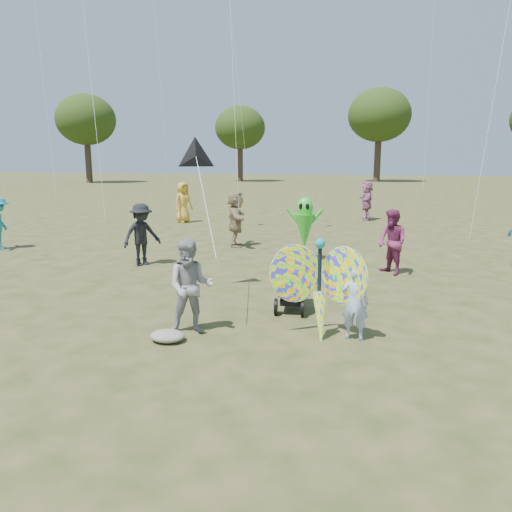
{
  "coord_description": "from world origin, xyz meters",
  "views": [
    {
      "loc": [
        1.74,
        -6.75,
        2.77
      ],
      "look_at": [
        -0.2,
        1.5,
        1.1
      ],
      "focal_mm": 35.0,
      "sensor_mm": 36.0,
      "label": 1
    }
  ],
  "objects_px": {
    "crowd_e": "(392,242)",
    "alien_kite": "(305,225)",
    "crowd_d": "(236,219)",
    "butterfly_kite": "(320,288)",
    "crowd_b": "(142,235)",
    "crowd_i": "(0,223)",
    "crowd_j": "(367,200)",
    "crowd_g": "(183,202)",
    "child_girl": "(355,303)",
    "adult_man": "(191,287)",
    "jogging_stroller": "(293,277)"
  },
  "relations": [
    {
      "from": "crowd_d",
      "to": "alien_kite",
      "type": "bearing_deg",
      "value": -139.24
    },
    {
      "from": "adult_man",
      "to": "crowd_e",
      "type": "relative_size",
      "value": 0.98
    },
    {
      "from": "child_girl",
      "to": "alien_kite",
      "type": "height_order",
      "value": "alien_kite"
    },
    {
      "from": "crowd_g",
      "to": "adult_man",
      "type": "bearing_deg",
      "value": -126.28
    },
    {
      "from": "alien_kite",
      "to": "crowd_g",
      "type": "bearing_deg",
      "value": 131.9
    },
    {
      "from": "crowd_d",
      "to": "jogging_stroller",
      "type": "height_order",
      "value": "crowd_d"
    },
    {
      "from": "crowd_e",
      "to": "alien_kite",
      "type": "xyz_separation_m",
      "value": [
        -2.28,
        1.19,
        0.18
      ]
    },
    {
      "from": "crowd_b",
      "to": "crowd_j",
      "type": "bearing_deg",
      "value": 9.93
    },
    {
      "from": "crowd_e",
      "to": "jogging_stroller",
      "type": "height_order",
      "value": "crowd_e"
    },
    {
      "from": "crowd_b",
      "to": "crowd_d",
      "type": "relative_size",
      "value": 0.91
    },
    {
      "from": "crowd_i",
      "to": "jogging_stroller",
      "type": "height_order",
      "value": "crowd_i"
    },
    {
      "from": "crowd_b",
      "to": "crowd_i",
      "type": "bearing_deg",
      "value": 113.39
    },
    {
      "from": "child_girl",
      "to": "crowd_b",
      "type": "xyz_separation_m",
      "value": [
        -5.64,
        4.31,
        0.23
      ]
    },
    {
      "from": "crowd_j",
      "to": "crowd_e",
      "type": "bearing_deg",
      "value": -2.54
    },
    {
      "from": "butterfly_kite",
      "to": "alien_kite",
      "type": "height_order",
      "value": "alien_kite"
    },
    {
      "from": "crowd_b",
      "to": "alien_kite",
      "type": "bearing_deg",
      "value": -32.39
    },
    {
      "from": "child_girl",
      "to": "alien_kite",
      "type": "xyz_separation_m",
      "value": [
        -1.59,
        5.91,
        0.39
      ]
    },
    {
      "from": "crowd_d",
      "to": "crowd_j",
      "type": "height_order",
      "value": "crowd_d"
    },
    {
      "from": "jogging_stroller",
      "to": "butterfly_kite",
      "type": "xyz_separation_m",
      "value": [
        0.63,
        -1.33,
        0.18
      ]
    },
    {
      "from": "crowd_e",
      "to": "crowd_g",
      "type": "relative_size",
      "value": 0.9
    },
    {
      "from": "butterfly_kite",
      "to": "jogging_stroller",
      "type": "bearing_deg",
      "value": 115.39
    },
    {
      "from": "adult_man",
      "to": "crowd_i",
      "type": "xyz_separation_m",
      "value": [
        -8.4,
        5.82,
        0.04
      ]
    },
    {
      "from": "crowd_b",
      "to": "crowd_g",
      "type": "distance_m",
      "value": 8.86
    },
    {
      "from": "child_girl",
      "to": "crowd_j",
      "type": "relative_size",
      "value": 0.66
    },
    {
      "from": "crowd_e",
      "to": "butterfly_kite",
      "type": "height_order",
      "value": "butterfly_kite"
    },
    {
      "from": "adult_man",
      "to": "crowd_g",
      "type": "xyz_separation_m",
      "value": [
        -5.3,
        13.22,
        0.11
      ]
    },
    {
      "from": "child_girl",
      "to": "crowd_d",
      "type": "height_order",
      "value": "crowd_d"
    },
    {
      "from": "crowd_j",
      "to": "crowd_d",
      "type": "bearing_deg",
      "value": -32.4
    },
    {
      "from": "crowd_i",
      "to": "alien_kite",
      "type": "xyz_separation_m",
      "value": [
        9.35,
        0.42,
        0.16
      ]
    },
    {
      "from": "alien_kite",
      "to": "child_girl",
      "type": "bearing_deg",
      "value": -74.94
    },
    {
      "from": "crowd_b",
      "to": "crowd_i",
      "type": "height_order",
      "value": "crowd_b"
    },
    {
      "from": "adult_man",
      "to": "alien_kite",
      "type": "distance_m",
      "value": 6.32
    },
    {
      "from": "butterfly_kite",
      "to": "alien_kite",
      "type": "xyz_separation_m",
      "value": [
        -1.05,
        5.92,
        0.18
      ]
    },
    {
      "from": "crowd_b",
      "to": "alien_kite",
      "type": "relative_size",
      "value": 0.93
    },
    {
      "from": "alien_kite",
      "to": "crowd_b",
      "type": "bearing_deg",
      "value": -158.36
    },
    {
      "from": "child_girl",
      "to": "adult_man",
      "type": "xyz_separation_m",
      "value": [
        -2.55,
        -0.33,
        0.19
      ]
    },
    {
      "from": "crowd_d",
      "to": "butterfly_kite",
      "type": "relative_size",
      "value": 1.01
    },
    {
      "from": "crowd_d",
      "to": "crowd_g",
      "type": "bearing_deg",
      "value": 21.49
    },
    {
      "from": "crowd_g",
      "to": "crowd_j",
      "type": "distance_m",
      "value": 8.25
    },
    {
      "from": "adult_man",
      "to": "crowd_e",
      "type": "distance_m",
      "value": 6.0
    },
    {
      "from": "crowd_b",
      "to": "crowd_j",
      "type": "xyz_separation_m",
      "value": [
        5.56,
        11.37,
        0.07
      ]
    },
    {
      "from": "crowd_e",
      "to": "jogging_stroller",
      "type": "bearing_deg",
      "value": -66.57
    },
    {
      "from": "child_girl",
      "to": "crowd_i",
      "type": "xyz_separation_m",
      "value": [
        -10.95,
        5.49,
        0.23
      ]
    },
    {
      "from": "crowd_b",
      "to": "butterfly_kite",
      "type": "height_order",
      "value": "crowd_b"
    },
    {
      "from": "jogging_stroller",
      "to": "crowd_i",
      "type": "bearing_deg",
      "value": 150.49
    },
    {
      "from": "child_girl",
      "to": "adult_man",
      "type": "distance_m",
      "value": 2.58
    },
    {
      "from": "butterfly_kite",
      "to": "crowd_i",
      "type": "bearing_deg",
      "value": 152.15
    },
    {
      "from": "crowd_e",
      "to": "crowd_j",
      "type": "height_order",
      "value": "crowd_j"
    },
    {
      "from": "crowd_e",
      "to": "alien_kite",
      "type": "distance_m",
      "value": 2.58
    },
    {
      "from": "crowd_e",
      "to": "crowd_i",
      "type": "xyz_separation_m",
      "value": [
        -11.63,
        0.77,
        0.02
      ]
    }
  ]
}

